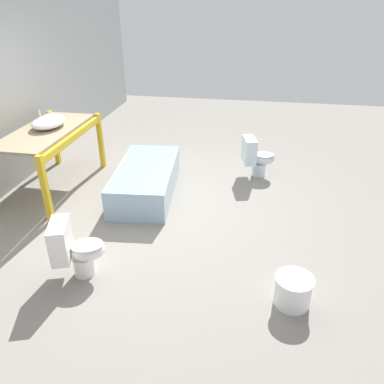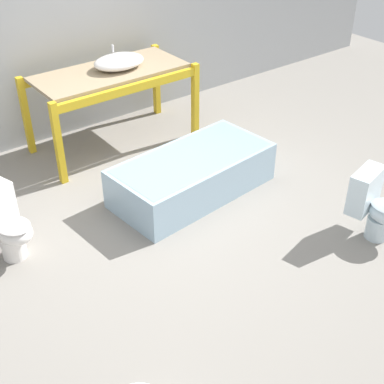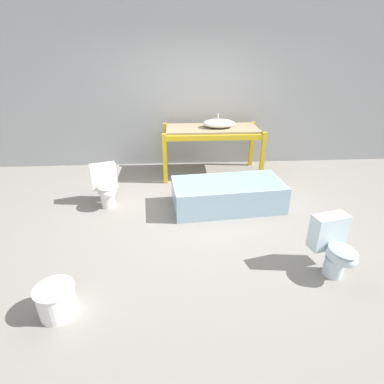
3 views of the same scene
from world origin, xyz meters
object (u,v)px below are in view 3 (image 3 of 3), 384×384
bathtub_main (228,193)px  toilet_near (334,246)px  toilet_far (105,185)px  bucket_white (56,300)px  sink_basin (219,123)px

bathtub_main → toilet_near: 1.75m
toilet_far → bucket_white: (-0.04, -2.12, -0.17)m
bathtub_main → toilet_near: toilet_near is taller
bathtub_main → toilet_near: size_ratio=2.71×
bucket_white → toilet_near: bearing=8.6°
bathtub_main → toilet_near: bearing=-65.9°
toilet_far → bathtub_main: bearing=-24.1°
sink_basin → toilet_near: size_ratio=0.93×
bucket_white → sink_basin: bearing=60.0°
bathtub_main → bucket_white: (-1.87, -1.93, -0.08)m
bathtub_main → toilet_far: 1.84m
toilet_near → bucket_white: size_ratio=1.77×
bathtub_main → bucket_white: bathtub_main is taller
sink_basin → toilet_near: bearing=-74.1°
bathtub_main → bucket_white: bearing=-139.4°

